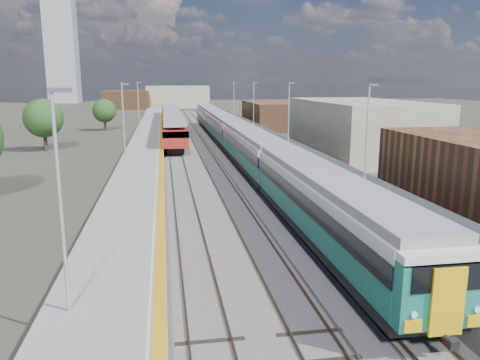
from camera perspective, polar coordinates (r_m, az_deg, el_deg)
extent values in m
plane|color=#47443A|center=(58.47, -2.49, 3.46)|extent=(320.00, 320.00, 0.00)
cube|color=#565451|center=(60.71, -4.88, 3.77)|extent=(10.50, 155.00, 0.06)
cube|color=#4C3323|center=(63.46, -2.33, 4.24)|extent=(0.07, 160.00, 0.14)
cube|color=#4C3323|center=(63.65, -1.04, 4.27)|extent=(0.07, 160.00, 0.14)
cube|color=#4C3323|center=(63.14, -5.49, 4.15)|extent=(0.07, 160.00, 0.14)
cube|color=#4C3323|center=(63.24, -4.18, 4.19)|extent=(0.07, 160.00, 0.14)
cube|color=#4C3323|center=(63.01, -8.67, 4.05)|extent=(0.07, 160.00, 0.14)
cube|color=#4C3323|center=(63.04, -7.36, 4.10)|extent=(0.07, 160.00, 0.14)
cube|color=gray|center=(63.42, -2.62, 4.22)|extent=(0.08, 160.00, 0.10)
cube|color=gray|center=(63.28, -3.88, 4.19)|extent=(0.08, 160.00, 0.10)
cube|color=slate|center=(61.66, 2.09, 4.38)|extent=(4.70, 155.00, 1.00)
cube|color=gray|center=(61.60, 2.10, 4.84)|extent=(4.70, 155.00, 0.03)
cube|color=orange|center=(61.22, 0.16, 4.83)|extent=(0.40, 155.00, 0.01)
cube|color=gray|center=(61.99, 4.10, 5.42)|extent=(0.06, 155.00, 1.20)
cylinder|color=#9EA0A3|center=(32.56, 15.17, 4.67)|extent=(0.12, 0.12, 7.50)
cube|color=#4C4C4F|center=(32.43, 15.94, 11.07)|extent=(0.70, 0.18, 0.14)
cylinder|color=#9EA0A3|center=(51.35, 5.94, 7.57)|extent=(0.12, 0.12, 7.50)
cube|color=#4C4C4F|center=(51.27, 6.31, 11.64)|extent=(0.70, 0.18, 0.14)
cylinder|color=#9EA0A3|center=(70.81, 1.68, 8.84)|extent=(0.12, 0.12, 7.50)
cube|color=#4C4C4F|center=(70.74, 1.90, 11.80)|extent=(0.70, 0.18, 0.14)
cylinder|color=#9EA0A3|center=(90.50, -0.75, 9.54)|extent=(0.12, 0.12, 7.50)
cube|color=#4C4C4F|center=(90.45, -0.60, 11.85)|extent=(0.70, 0.18, 0.14)
cube|color=slate|center=(60.51, -11.34, 4.00)|extent=(4.30, 155.00, 1.00)
cube|color=gray|center=(60.45, -11.36, 4.48)|extent=(4.30, 155.00, 0.03)
cube|color=orange|center=(60.40, -9.55, 4.56)|extent=(0.45, 155.00, 0.01)
cube|color=silver|center=(60.41, -9.88, 4.55)|extent=(0.08, 155.00, 0.01)
cylinder|color=#9EA0A3|center=(16.27, -21.04, -2.80)|extent=(0.12, 0.12, 7.50)
cube|color=#4C4C4F|center=(15.73, -21.14, 10.19)|extent=(0.70, 0.18, 0.14)
cylinder|color=#9EA0A3|center=(41.74, -13.98, 6.27)|extent=(0.12, 0.12, 7.50)
cube|color=#4C4C4F|center=(41.53, -13.89, 11.29)|extent=(0.70, 0.18, 0.14)
cylinder|color=#9EA0A3|center=(67.61, -12.27, 8.43)|extent=(0.12, 0.12, 7.50)
cube|color=#4C4C4F|center=(67.49, -12.19, 11.53)|extent=(0.70, 0.18, 0.14)
cube|color=gray|center=(57.42, 14.26, 6.16)|extent=(11.00, 22.00, 6.40)
cube|color=brown|center=(87.91, 3.81, 7.89)|extent=(8.00, 18.00, 4.80)
cube|color=gray|center=(157.57, -7.64, 10.04)|extent=(20.00, 14.00, 7.00)
cube|color=brown|center=(152.94, -13.65, 9.49)|extent=(14.00, 12.00, 5.60)
cube|color=gray|center=(201.39, -20.88, 14.49)|extent=(11.00, 11.00, 40.00)
cube|color=black|center=(25.45, 10.31, -5.98)|extent=(2.86, 20.49, 0.48)
cube|color=#136552|center=(25.20, 10.38, -4.16)|extent=(2.96, 20.49, 1.20)
cube|color=black|center=(24.96, 10.47, -2.08)|extent=(3.03, 20.49, 0.82)
cube|color=silver|center=(24.81, 10.52, -0.62)|extent=(2.96, 20.49, 0.50)
cube|color=gray|center=(24.72, 10.56, 0.38)|extent=(2.63, 20.49, 0.42)
cube|color=black|center=(45.21, 1.46, 2.12)|extent=(2.86, 20.49, 0.48)
cube|color=#136552|center=(45.07, 1.46, 3.17)|extent=(2.96, 20.49, 1.20)
cube|color=black|center=(44.93, 1.47, 4.36)|extent=(3.03, 20.49, 0.82)
cube|color=silver|center=(44.85, 1.47, 5.18)|extent=(2.96, 20.49, 0.50)
cube|color=gray|center=(44.80, 1.48, 5.75)|extent=(2.63, 20.49, 0.42)
cube|color=black|center=(65.73, -1.95, 5.23)|extent=(2.86, 20.49, 0.48)
cube|color=#136552|center=(65.64, -1.96, 5.96)|extent=(2.96, 20.49, 1.20)
cube|color=black|center=(65.54, -1.97, 6.78)|extent=(3.03, 20.49, 0.82)
cube|color=silver|center=(65.49, -1.97, 7.35)|extent=(2.96, 20.49, 0.50)
cube|color=gray|center=(65.45, -1.97, 7.73)|extent=(2.63, 20.49, 0.42)
cube|color=black|center=(86.48, -3.75, 6.85)|extent=(2.86, 20.49, 0.48)
cube|color=#136552|center=(86.41, -3.76, 7.40)|extent=(2.96, 20.49, 1.20)
cube|color=black|center=(86.34, -3.76, 8.03)|extent=(3.03, 20.49, 0.82)
cube|color=silver|center=(86.29, -3.77, 8.46)|extent=(2.96, 20.49, 0.50)
cube|color=gray|center=(86.27, -3.78, 8.75)|extent=(2.63, 20.49, 0.42)
cube|color=#136552|center=(16.15, 23.26, -12.55)|extent=(2.94, 0.63, 2.21)
cube|color=black|center=(15.66, 24.09, -10.90)|extent=(2.42, 0.06, 0.84)
cube|color=gold|center=(15.90, 23.99, -13.43)|extent=(1.10, 0.11, 2.21)
cube|color=black|center=(63.75, -8.04, 4.51)|extent=(2.00, 17.02, 0.70)
cube|color=maroon|center=(63.55, -8.09, 6.00)|extent=(2.95, 20.03, 2.11)
cube|color=black|center=(63.50, -8.10, 6.48)|extent=(3.01, 20.03, 0.74)
cube|color=gray|center=(63.41, -8.13, 7.42)|extent=(2.64, 20.03, 0.42)
cube|color=black|center=(84.14, -8.39, 6.31)|extent=(2.00, 17.02, 0.70)
cube|color=maroon|center=(84.00, -8.42, 7.44)|extent=(2.95, 20.03, 2.11)
cube|color=black|center=(83.96, -8.43, 7.80)|extent=(3.01, 20.03, 0.74)
cube|color=gray|center=(83.89, -8.46, 8.51)|extent=(2.64, 20.03, 0.42)
cube|color=black|center=(104.59, -8.60, 7.40)|extent=(2.00, 17.02, 0.70)
cube|color=maroon|center=(104.47, -8.63, 8.31)|extent=(2.95, 20.03, 2.11)
cube|color=black|center=(104.44, -8.64, 8.60)|extent=(3.01, 20.03, 0.74)
cube|color=gray|center=(104.38, -8.66, 9.18)|extent=(2.64, 20.03, 0.42)
cylinder|color=#382619|center=(63.86, -22.63, 4.31)|extent=(0.44, 0.44, 2.28)
sphere|color=#1F4219|center=(63.57, -22.84, 6.97)|extent=(4.82, 4.82, 4.82)
cylinder|color=#382619|center=(86.55, -16.12, 6.44)|extent=(0.44, 0.44, 1.94)
sphere|color=#1F4219|center=(86.36, -16.22, 8.11)|extent=(4.09, 4.09, 4.09)
cylinder|color=#382619|center=(78.37, 10.08, 6.24)|extent=(0.44, 0.44, 2.10)
sphere|color=#1F4219|center=(78.14, 10.16, 8.24)|extent=(4.43, 4.43, 4.43)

